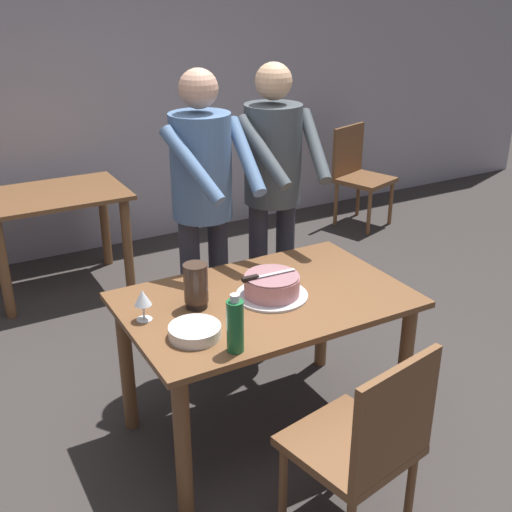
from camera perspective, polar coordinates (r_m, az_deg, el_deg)
ground_plane at (r=3.39m, az=0.76°, el=-15.04°), size 14.00×14.00×0.00m
back_wall at (r=5.35m, az=-15.05°, el=14.53°), size 10.00×0.12×2.70m
main_dining_table at (r=3.04m, az=0.82°, el=-5.80°), size 1.32×0.85×0.75m
cake_on_platter at (r=2.97m, az=1.42°, el=-2.75°), size 0.34×0.34×0.11m
cake_knife at (r=2.91m, az=0.19°, el=-1.90°), size 0.27×0.03×0.02m
plate_stack at (r=2.67m, az=-5.49°, el=-6.73°), size 0.22×0.22×0.05m
wine_glass_near at (r=2.79m, az=-10.09°, el=-3.78°), size 0.08×0.08×0.14m
water_bottle at (r=2.52m, az=-1.87°, el=-6.21°), size 0.07×0.07×0.25m
hurricane_lamp at (r=2.86m, az=-5.40°, el=-2.64°), size 0.11×0.11×0.21m
person_cutting_cake at (r=3.38m, az=-4.77°, el=5.51°), size 0.46×0.57×1.72m
person_standing_beside at (r=3.60m, az=1.56°, el=6.74°), size 0.47×0.56×1.72m
chair_near_side at (r=2.57m, az=9.75°, el=-16.10°), size 0.52×0.52×0.90m
background_table at (r=4.76m, az=-17.55°, el=3.54°), size 1.00×0.70×0.74m
background_chair_1 at (r=5.97m, az=9.15°, el=7.44°), size 0.56×0.56×0.90m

